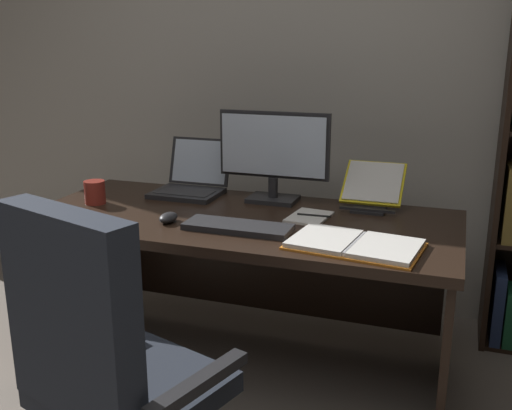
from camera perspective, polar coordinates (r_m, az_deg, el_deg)
The scene contains 12 objects.
wall_back at distance 3.28m, azimuth 4.34°, elevation 13.12°, with size 5.62×0.12×2.60m, color #B2ADA3.
desk at distance 2.61m, azimuth -0.87°, elevation -4.62°, with size 1.79×0.81×0.73m.
office_chair at distance 1.91m, azimuth -13.77°, elevation -16.81°, with size 0.70×0.62×1.01m.
monitor at distance 2.66m, azimuth 1.70°, elevation 4.72°, with size 0.51×0.16×0.41m.
laptop at distance 2.85m, azimuth -6.26°, elevation 2.18°, with size 0.31×0.32×0.25m.
keyboard at distance 2.30m, azimuth -1.76°, elevation -2.13°, with size 0.42×0.15×0.02m, color #232326.
computer_mouse at distance 2.41m, azimuth -8.43°, elevation -1.21°, with size 0.06×0.10×0.04m, color #232326.
reading_stand_with_book at distance 2.65m, azimuth 11.16°, elevation 1.70°, with size 0.26×0.28×0.18m.
open_binder at distance 2.14m, azimuth 9.47°, elevation -3.75°, with size 0.49×0.34×0.02m.
notepad at distance 2.46m, azimuth 5.14°, elevation -1.14°, with size 0.15×0.21×0.01m, color silver.
pen at distance 2.45m, azimuth 5.60°, elevation -0.99°, with size 0.01×0.01×0.14m, color black.
coffee_mug at distance 2.75m, azimuth -15.24°, elevation 1.19°, with size 0.09×0.09×0.10m, color maroon.
Camera 1 is at (0.85, -1.06, 1.44)m, focal length 41.59 mm.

